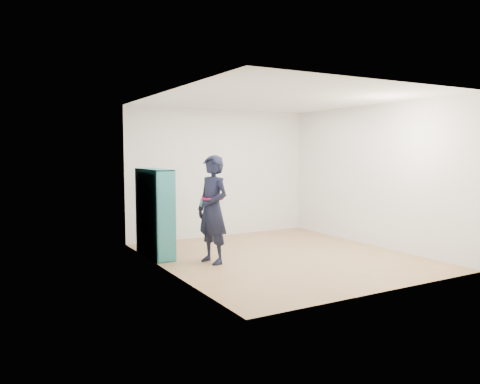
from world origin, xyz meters
TOP-DOWN VIEW (x-y plane):
  - floor at (0.00, 0.00)m, footprint 4.50×4.50m
  - ceiling at (0.00, 0.00)m, footprint 4.50×4.50m
  - wall_left at (-2.00, 0.00)m, footprint 0.02×4.50m
  - wall_right at (2.00, 0.00)m, footprint 0.02×4.50m
  - wall_back at (0.00, 2.25)m, footprint 4.00×0.02m
  - wall_front at (0.00, -2.25)m, footprint 4.00×0.02m
  - bookshelf at (-1.85, 1.07)m, footprint 0.32×1.10m
  - person at (-1.20, 0.17)m, footprint 0.54×0.70m
  - smartphone at (-1.37, 0.22)m, footprint 0.03×0.09m

SIDE VIEW (x-z plane):
  - floor at x=0.00m, z-range 0.00..0.00m
  - bookshelf at x=-1.85m, z-range -0.02..1.44m
  - person at x=-1.20m, z-range 0.00..1.69m
  - smartphone at x=-1.37m, z-range 0.89..1.02m
  - wall_left at x=-2.00m, z-range 0.00..2.60m
  - wall_right at x=2.00m, z-range 0.00..2.60m
  - wall_back at x=0.00m, z-range 0.00..2.60m
  - wall_front at x=0.00m, z-range 0.00..2.60m
  - ceiling at x=0.00m, z-range 2.60..2.60m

